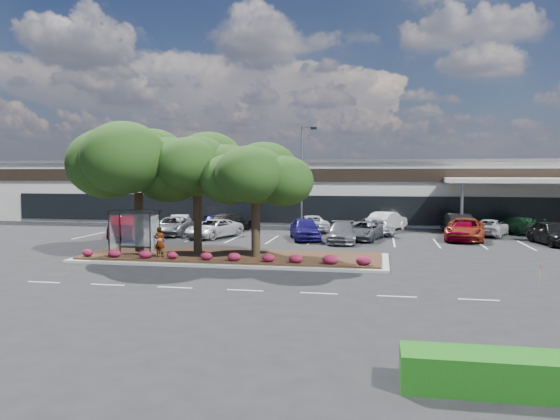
% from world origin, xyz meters
% --- Properties ---
extents(ground, '(160.00, 160.00, 0.00)m').
position_xyz_m(ground, '(0.00, 0.00, 0.00)').
color(ground, black).
rests_on(ground, ground).
extents(retail_store, '(80.40, 25.20, 6.25)m').
position_xyz_m(retail_store, '(0.06, 33.91, 3.15)').
color(retail_store, silver).
rests_on(retail_store, ground).
extents(landscape_island, '(18.00, 6.00, 0.26)m').
position_xyz_m(landscape_island, '(-2.00, 4.00, 0.12)').
color(landscape_island, '#A1A09B').
rests_on(landscape_island, ground).
extents(lane_markings, '(33.12, 20.06, 0.01)m').
position_xyz_m(lane_markings, '(-0.14, 10.42, 0.01)').
color(lane_markings, silver).
rests_on(lane_markings, ground).
extents(shrub_row, '(17.00, 0.80, 0.50)m').
position_xyz_m(shrub_row, '(-2.00, 1.90, 0.51)').
color(shrub_row, maroon).
rests_on(shrub_row, landscape_island).
extents(bus_shelter, '(2.75, 1.55, 2.59)m').
position_xyz_m(bus_shelter, '(-7.50, 2.95, 2.31)').
color(bus_shelter, black).
rests_on(bus_shelter, landscape_island).
extents(island_tree_west, '(7.20, 7.20, 7.89)m').
position_xyz_m(island_tree_west, '(-8.00, 4.50, 4.21)').
color(island_tree_west, '#183811').
rests_on(island_tree_west, landscape_island).
extents(island_tree_mid, '(6.60, 6.60, 7.32)m').
position_xyz_m(island_tree_mid, '(-4.50, 5.20, 3.92)').
color(island_tree_mid, '#183811').
rests_on(island_tree_mid, landscape_island).
extents(island_tree_east, '(5.80, 5.80, 6.50)m').
position_xyz_m(island_tree_east, '(-0.50, 3.70, 3.51)').
color(island_tree_east, '#183811').
rests_on(island_tree_east, landscape_island).
extents(hedge_south_east, '(6.00, 1.30, 0.90)m').
position_xyz_m(hedge_south_east, '(10.00, -13.50, 0.45)').
color(hedge_south_east, '#0D5110').
rests_on(hedge_south_east, ground).
extents(conifer_north_west, '(4.40, 4.40, 10.00)m').
position_xyz_m(conifer_north_west, '(-30.00, 46.00, 5.00)').
color(conifer_north_west, '#183811').
rests_on(conifer_north_west, ground).
extents(person_waiting, '(0.65, 0.44, 1.74)m').
position_xyz_m(person_waiting, '(-5.82, 2.46, 1.13)').
color(person_waiting, '#594C47').
rests_on(person_waiting, landscape_island).
extents(light_pole, '(1.39, 0.83, 8.75)m').
position_xyz_m(light_pole, '(0.42, 16.43, 3.85)').
color(light_pole, '#A1A09B').
rests_on(light_pole, ground).
extents(survey_stake, '(0.08, 0.14, 1.06)m').
position_xyz_m(survey_stake, '(13.50, -1.00, 0.68)').
color(survey_stake, '#9C7651').
rests_on(survey_stake, ground).
extents(car_0, '(3.50, 5.39, 1.68)m').
position_xyz_m(car_0, '(-12.94, 12.16, 0.84)').
color(car_0, maroon).
rests_on(car_0, ground).
extents(car_1, '(3.06, 5.50, 1.46)m').
position_xyz_m(car_1, '(-10.03, 15.04, 0.73)').
color(car_1, '#595B61').
rests_on(car_1, ground).
extents(car_2, '(4.13, 5.62, 1.42)m').
position_xyz_m(car_2, '(-6.22, 13.95, 0.71)').
color(car_2, silver).
rests_on(car_2, ground).
extents(car_3, '(3.19, 5.26, 1.67)m').
position_xyz_m(car_3, '(0.95, 13.86, 0.84)').
color(car_3, navy).
rests_on(car_3, ground).
extents(car_4, '(3.34, 5.38, 1.39)m').
position_xyz_m(car_4, '(5.29, 14.60, 0.70)').
color(car_4, '#4C4D53').
rests_on(car_4, ground).
extents(car_5, '(2.21, 5.06, 1.45)m').
position_xyz_m(car_5, '(3.78, 12.75, 0.72)').
color(car_5, slate).
rests_on(car_5, ground).
extents(car_6, '(3.17, 4.98, 1.58)m').
position_xyz_m(car_6, '(12.54, 15.21, 0.79)').
color(car_6, maroon).
rests_on(car_6, ground).
extents(car_7, '(3.76, 6.33, 1.65)m').
position_xyz_m(car_7, '(12.76, 15.86, 0.82)').
color(car_7, '#983019').
rests_on(car_7, ground).
extents(car_8, '(2.86, 5.25, 1.69)m').
position_xyz_m(car_8, '(18.41, 14.28, 0.85)').
color(car_8, black).
rests_on(car_8, ground).
extents(car_9, '(2.44, 4.45, 1.39)m').
position_xyz_m(car_9, '(-10.70, 18.60, 0.69)').
color(car_9, '#B3B3B3').
rests_on(car_9, ground).
extents(car_10, '(2.13, 4.57, 1.51)m').
position_xyz_m(car_10, '(-7.33, 18.38, 0.76)').
color(car_10, navy).
rests_on(car_10, ground).
extents(car_11, '(3.24, 5.78, 1.58)m').
position_xyz_m(car_11, '(-6.21, 18.41, 0.79)').
color(car_11, black).
rests_on(car_11, ground).
extents(car_12, '(3.82, 5.55, 1.41)m').
position_xyz_m(car_12, '(0.69, 19.45, 0.70)').
color(car_12, silver).
rests_on(car_12, ground).
extents(car_13, '(3.81, 5.53, 1.40)m').
position_xyz_m(car_13, '(5.86, 18.19, 0.70)').
color(car_13, silver).
rests_on(car_13, ground).
extents(car_14, '(3.69, 5.29, 1.65)m').
position_xyz_m(car_14, '(7.10, 21.71, 0.83)').
color(car_14, silver).
rests_on(car_14, ground).
extents(car_15, '(2.20, 5.26, 1.69)m').
position_xyz_m(car_15, '(12.75, 20.29, 0.84)').
color(car_15, black).
rests_on(car_15, ground).
extents(car_16, '(3.82, 5.27, 1.33)m').
position_xyz_m(car_16, '(15.16, 19.11, 0.67)').
color(car_16, silver).
rests_on(car_16, ground).
extents(car_17, '(3.91, 5.33, 1.43)m').
position_xyz_m(car_17, '(17.57, 21.19, 0.72)').
color(car_17, '#1C4929').
rests_on(car_17, ground).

